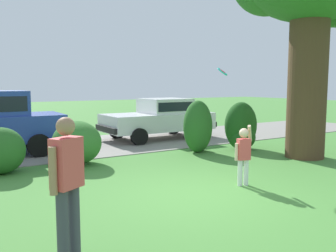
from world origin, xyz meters
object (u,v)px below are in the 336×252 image
(adult_onlooker, at_px, (67,181))
(parked_sedan, at_px, (160,117))
(frisbee, at_px, (222,72))
(child_thrower, at_px, (244,152))

(adult_onlooker, bearing_deg, parked_sedan, 52.57)
(parked_sedan, relative_size, frisbee, 13.76)
(parked_sedan, relative_size, child_thrower, 3.43)
(frisbee, bearing_deg, parked_sedan, 73.69)
(parked_sedan, height_order, adult_onlooker, adult_onlooker)
(child_thrower, bearing_deg, adult_onlooker, -162.04)
(parked_sedan, distance_m, frisbee, 5.91)
(child_thrower, relative_size, adult_onlooker, 0.74)
(frisbee, bearing_deg, child_thrower, -107.89)
(child_thrower, xyz_separation_m, adult_onlooker, (-4.11, -1.33, 0.27))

